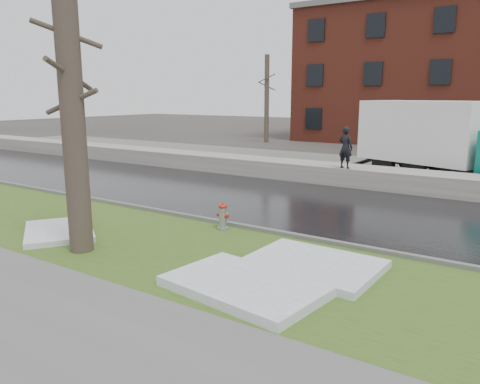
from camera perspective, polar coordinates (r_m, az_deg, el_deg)
The scene contains 16 objects.
ground at distance 11.53m, azimuth -0.78°, elevation -6.02°, with size 120.00×120.00×0.00m, color #47423D.
verge at distance 10.57m, azimuth -4.64°, elevation -7.61°, with size 60.00×4.50×0.04m, color #334E1A.
sidewalk at distance 8.19m, azimuth -21.60°, elevation -14.32°, with size 60.00×3.00×0.05m, color slate.
road at distance 15.32m, azimuth 8.76°, elevation -1.63°, with size 60.00×7.00×0.03m, color black.
parking_lot at distance 23.18m, azimuth 17.68°, elevation 2.46°, with size 60.00×9.00×0.03m, color slate.
curb at distance 12.31m, azimuth 1.85°, elevation -4.53°, with size 60.00×0.15×0.14m, color slate.
snowbank at distance 19.08m, azimuth 14.14°, elevation 1.87°, with size 60.00×1.60×0.75m, color #B0AAA1.
bg_tree_left at distance 36.01m, azimuth 3.28°, elevation 11.37°, with size 1.40×1.62×6.50m.
bg_tree_center at distance 37.13m, azimuth 14.67°, elevation 11.03°, with size 1.40×1.62×6.50m.
fire_hydrant at distance 12.31m, azimuth -2.10°, elevation -2.83°, with size 0.35×0.30×0.72m.
tree at distance 10.81m, azimuth -19.82°, elevation 9.95°, with size 1.33×1.55×6.49m.
box_truck at distance 21.24m, azimuth 23.89°, elevation 5.93°, with size 9.85×4.93×3.30m.
worker at distance 18.47m, azimuth 12.75°, elevation 5.33°, with size 0.59×0.39×1.61m, color black.
snow_patch_near at distance 9.75m, azimuth 8.80°, elevation -8.77°, with size 2.60×2.00×0.16m, color white.
snow_patch_far at distance 12.84m, azimuth -21.19°, elevation -4.47°, with size 2.20×1.60×0.14m, color white.
snow_patch_side at distance 8.63m, azimuth 0.61°, elevation -11.34°, with size 2.80×1.80×0.18m, color white.
Camera 1 is at (6.21, -9.06, 3.50)m, focal length 35.00 mm.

